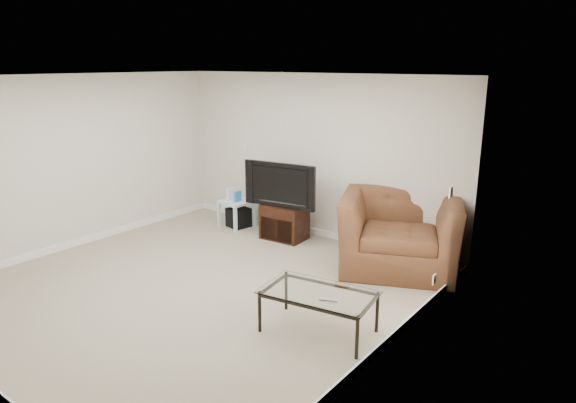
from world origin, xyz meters
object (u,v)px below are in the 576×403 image
Objects in this scene: side_table at (237,214)px; recliner at (400,220)px; television at (283,183)px; subwoofer at (239,217)px; tv_stand at (284,222)px; coffee_table at (318,312)px.

recliner reaches higher than side_table.
television is 1.92m from recliner.
television is 0.72× the size of recliner.
recliner is at bearing -0.31° from subwoofer.
tv_stand is 0.58× the size of coffee_table.
coffee_table is (2.99, -2.07, 0.06)m from subwoofer.
coffee_table is (2.02, -2.05, -0.05)m from tv_stand.
recliner is (1.91, 0.00, 0.39)m from tv_stand.
recliner reaches higher than tv_stand.
side_table is 0.07m from subwoofer.
tv_stand reaches higher than side_table.
subwoofer is at bearing 174.90° from tv_stand.
recliner is at bearing 0.00° from side_table.
television is at bearing -90.00° from tv_stand.
tv_stand is 1.01m from side_table.
television is at bearing 156.76° from recliner.
subwoofer is (-0.98, 0.04, -0.73)m from television.
coffee_table is at bearing -111.12° from recliner.
recliner reaches higher than television.
television reaches higher than coffee_table.
tv_stand is at bearing 155.94° from recliner.
side_table is at bearing 170.10° from television.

